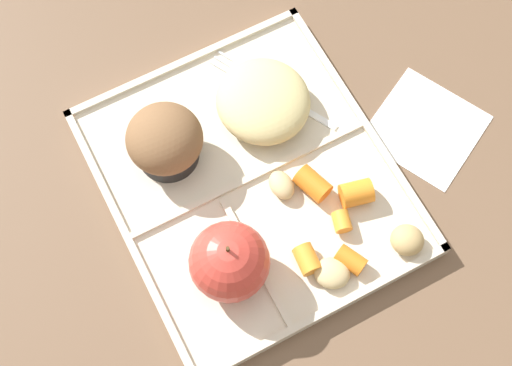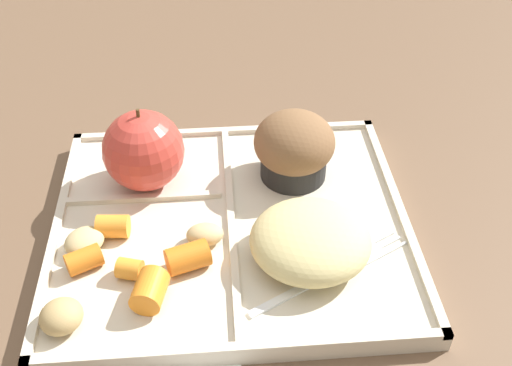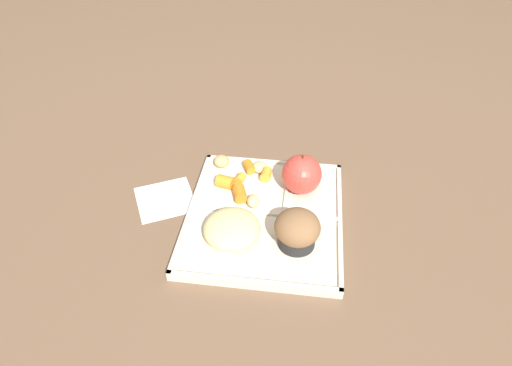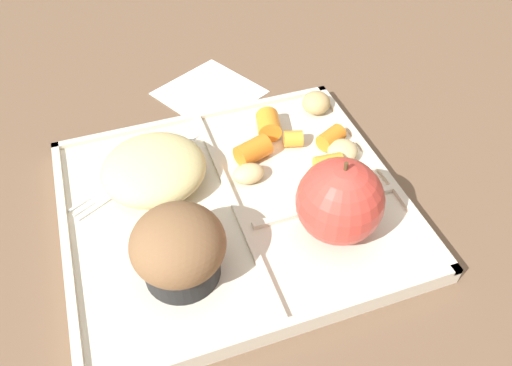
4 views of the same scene
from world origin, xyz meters
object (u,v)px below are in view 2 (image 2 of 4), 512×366
Objects in this scene: green_apple at (143,150)px; bran_muffin at (294,148)px; lunch_tray at (231,226)px; plastic_fork at (343,267)px.

bran_muffin is at bearing 0.00° from green_apple.
lunch_tray is 0.11m from green_apple.
lunch_tray is at bearing -136.15° from bran_muffin.
green_apple reaches higher than lunch_tray.
green_apple is at bearing 143.36° from plastic_fork.
green_apple is (-0.08, 0.06, 0.05)m from lunch_tray.
green_apple is at bearing 141.62° from lunch_tray.
bran_muffin reaches higher than plastic_fork.
plastic_fork is (0.18, -0.13, -0.04)m from green_apple.
green_apple is at bearing -180.00° from bran_muffin.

